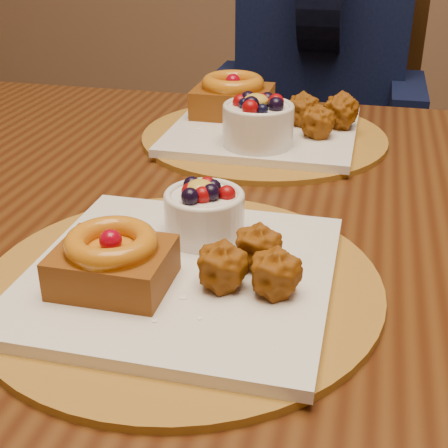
# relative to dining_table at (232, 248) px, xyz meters

# --- Properties ---
(dining_table) EXTENTS (1.60, 0.90, 0.76)m
(dining_table) POSITION_rel_dining_table_xyz_m (0.00, 0.00, 0.00)
(dining_table) COLOR #361809
(dining_table) RESTS_ON ground
(place_setting_near) EXTENTS (0.38, 0.38, 0.08)m
(place_setting_near) POSITION_rel_dining_table_xyz_m (-0.00, -0.22, 0.10)
(place_setting_near) COLOR brown
(place_setting_near) RESTS_ON dining_table
(place_setting_far) EXTENTS (0.38, 0.38, 0.09)m
(place_setting_far) POSITION_rel_dining_table_xyz_m (-0.00, 0.21, 0.11)
(place_setting_far) COLOR brown
(place_setting_far) RESTS_ON dining_table
(chair_far) EXTENTS (0.54, 0.54, 0.88)m
(chair_far) POSITION_rel_dining_table_xyz_m (0.11, 0.83, -0.19)
(chair_far) COLOR black
(chair_far) RESTS_ON ground
(diner) EXTENTS (0.47, 0.46, 0.77)m
(diner) POSITION_rel_dining_table_xyz_m (0.03, 0.80, 0.14)
(diner) COLOR black
(diner) RESTS_ON ground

